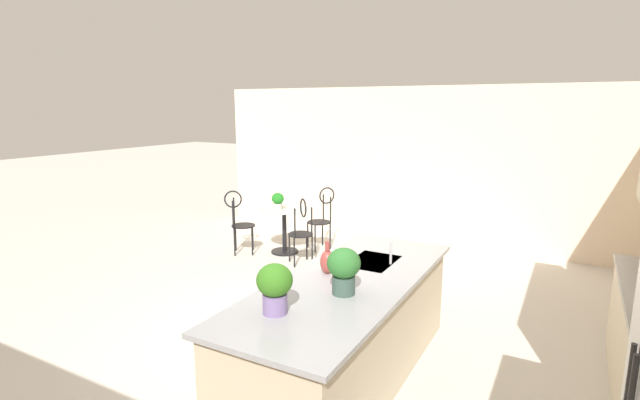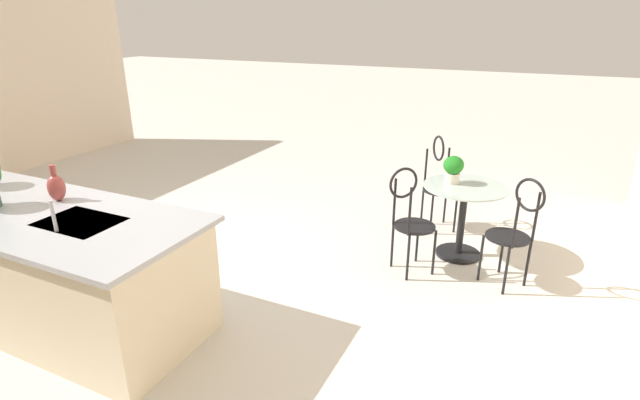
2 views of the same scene
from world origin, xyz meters
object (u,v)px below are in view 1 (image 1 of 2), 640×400
Objects in this scene: potted_plant_on_table at (278,200)px; potted_plant_counter_near at (344,268)px; potted_plant_counter_far at (275,285)px; bistro_table at (284,226)px; chair_by_island at (322,215)px; chair_near_window at (302,228)px; vase_on_counter at (327,261)px; chair_toward_desk at (240,219)px.

potted_plant_counter_near reaches higher than potted_plant_on_table.
bistro_table is at bearing -147.90° from potted_plant_counter_far.
potted_plant_on_table is at bearing -35.31° from chair_by_island.
chair_by_island is (-0.88, -0.13, 0.00)m from chair_near_window.
chair_near_window is 0.71m from potted_plant_on_table.
potted_plant_on_table reaches higher than bistro_table.
vase_on_counter is at bearing 35.37° from chair_near_window.
vase_on_counter reaches higher than potted_plant_on_table.
potted_plant_counter_far is 0.91m from vase_on_counter.
potted_plant_counter_near is at bearing 36.46° from chair_near_window.
potted_plant_counter_near reaches higher than chair_by_island.
potted_plant_counter_far reaches higher than bistro_table.
bistro_table is 3.60m from vase_on_counter.
potted_plant_on_table is at bearing -112.87° from chair_near_window.
chair_toward_desk is at bearing -138.43° from potted_plant_counter_far.
potted_plant_on_table is 3.95m from potted_plant_counter_near.
potted_plant_on_table is 0.74× the size of potted_plant_counter_near.
chair_toward_desk is (-0.01, -1.18, 0.00)m from chair_near_window.
potted_plant_counter_far reaches higher than chair_by_island.
potted_plant_counter_far reaches higher than vase_on_counter.
chair_toward_desk is 4.24m from potted_plant_counter_near.
potted_plant_counter_far is 1.27× the size of vase_on_counter.
chair_near_window is 1.00× the size of chair_toward_desk.
potted_plant_counter_near is (2.73, 3.19, 0.56)m from chair_toward_desk.
chair_by_island is 2.80× the size of potted_plant_counter_near.
bistro_table is 0.69m from chair_near_window.
chair_by_island is 3.79× the size of potted_plant_on_table.
vase_on_counter is (-0.90, -0.05, -0.10)m from potted_plant_counter_far.
vase_on_counter is at bearing 40.89° from potted_plant_on_table.
potted_plant_counter_far is at bearing 33.39° from potted_plant_on_table.
potted_plant_counter_near reaches higher than bistro_table.
vase_on_counter is at bearing 29.13° from chair_by_island.
potted_plant_counter_far is (3.52, 2.32, 0.23)m from potted_plant_on_table.
potted_plant_on_table is 0.75× the size of potted_plant_counter_far.
potted_plant_counter_near is at bearing 153.44° from potted_plant_counter_far.
chair_by_island is at bearing 139.61° from bistro_table.
vase_on_counter is at bearing 39.11° from bistro_table.
potted_plant_counter_far reaches higher than chair_near_window.
bistro_table is at bearing -140.41° from potted_plant_counter_near.
vase_on_counter is (-0.35, -0.33, -0.10)m from potted_plant_counter_near.
chair_near_window is at bearing -143.54° from potted_plant_counter_near.
chair_by_island is at bearing -150.87° from vase_on_counter.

